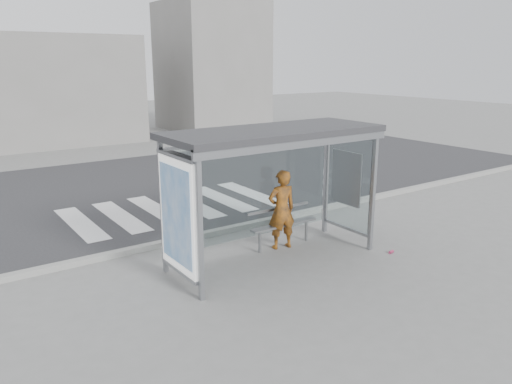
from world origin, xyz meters
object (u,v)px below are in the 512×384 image
bus_shelter (256,164)px  bench (283,224)px  soda_can (391,252)px  person (282,210)px

bus_shelter → bench: 1.84m
bench → soda_can: (1.58, -1.61, -0.47)m
bus_shelter → person: size_ratio=2.53×
person → soda_can: person is taller
bus_shelter → soda_can: size_ratio=37.34×
bench → soda_can: bearing=-45.6°
soda_can → bus_shelter: bearing=155.5°
bus_shelter → soda_can: (2.57, -1.17, -1.95)m
bus_shelter → person: (0.91, 0.39, -1.14)m
bus_shelter → soda_can: 3.43m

